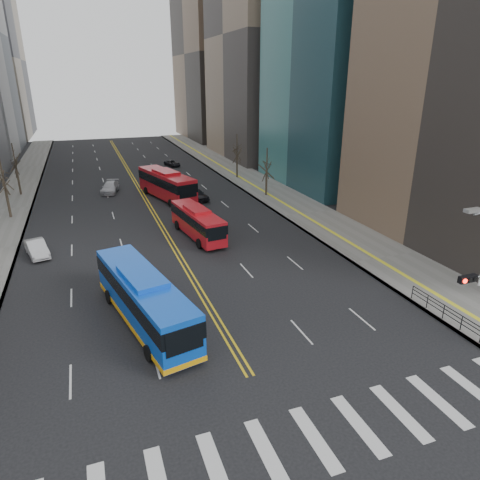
# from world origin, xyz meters

# --- Properties ---
(ground) EXTENTS (220.00, 220.00, 0.00)m
(ground) POSITION_xyz_m (0.00, 0.00, 0.00)
(ground) COLOR black
(sidewalk_right) EXTENTS (7.00, 130.00, 0.15)m
(sidewalk_right) POSITION_xyz_m (17.50, 45.00, 0.07)
(sidewalk_right) COLOR slate
(sidewalk_right) RESTS_ON ground
(sidewalk_left) EXTENTS (5.00, 130.00, 0.15)m
(sidewalk_left) POSITION_xyz_m (-16.50, 45.00, 0.07)
(sidewalk_left) COLOR slate
(sidewalk_left) RESTS_ON ground
(crosswalk) EXTENTS (26.70, 4.00, 0.01)m
(crosswalk) POSITION_xyz_m (0.00, 0.00, 0.01)
(crosswalk) COLOR silver
(crosswalk) RESTS_ON ground
(centerline) EXTENTS (0.55, 100.00, 0.01)m
(centerline) POSITION_xyz_m (0.00, 55.00, 0.01)
(centerline) COLOR gold
(centerline) RESTS_ON ground
(office_towers) EXTENTS (83.00, 134.00, 58.00)m
(office_towers) POSITION_xyz_m (0.12, 68.51, 23.92)
(office_towers) COLOR gray
(office_towers) RESTS_ON ground
(pedestrian_railing) EXTENTS (0.06, 6.06, 1.02)m
(pedestrian_railing) POSITION_xyz_m (14.30, 6.00, 0.82)
(pedestrian_railing) COLOR black
(pedestrian_railing) RESTS_ON sidewalk_right
(street_trees) EXTENTS (35.20, 47.20, 7.60)m
(street_trees) POSITION_xyz_m (-7.18, 34.55, 4.87)
(street_trees) COLOR #2E251C
(street_trees) RESTS_ON ground
(blue_bus) EXTENTS (5.20, 12.76, 3.62)m
(blue_bus) POSITION_xyz_m (-4.56, 12.54, 1.90)
(blue_bus) COLOR blue
(blue_bus) RESTS_ON ground
(red_bus_near) EXTENTS (3.49, 9.92, 3.12)m
(red_bus_near) POSITION_xyz_m (2.94, 27.43, 1.74)
(red_bus_near) COLOR red
(red_bus_near) RESTS_ON ground
(red_bus_far) EXTENTS (5.82, 12.54, 3.85)m
(red_bus_far) POSITION_xyz_m (2.86, 43.32, 2.13)
(red_bus_far) COLOR red
(red_bus_far) RESTS_ON ground
(car_white) EXTENTS (2.59, 4.61, 1.44)m
(car_white) POSITION_xyz_m (-12.23, 27.65, 0.72)
(car_white) COLOR silver
(car_white) RESTS_ON ground
(car_dark_mid) EXTENTS (3.13, 4.99, 1.58)m
(car_dark_mid) POSITION_xyz_m (6.30, 41.21, 0.79)
(car_dark_mid) COLOR black
(car_dark_mid) RESTS_ON ground
(car_silver) EXTENTS (3.29, 5.44, 1.47)m
(car_silver) POSITION_xyz_m (-4.14, 49.41, 0.74)
(car_silver) COLOR #AEADB3
(car_silver) RESTS_ON ground
(car_dark_far) EXTENTS (2.82, 4.24, 1.08)m
(car_dark_far) POSITION_xyz_m (8.12, 65.67, 0.54)
(car_dark_far) COLOR black
(car_dark_far) RESTS_ON ground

